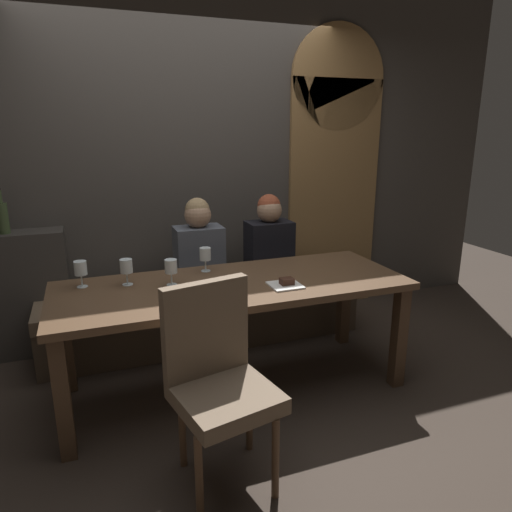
# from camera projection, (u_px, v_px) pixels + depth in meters

# --- Properties ---
(ground) EXTENTS (9.00, 9.00, 0.00)m
(ground) POSITION_uv_depth(u_px,v_px,m) (235.00, 386.00, 3.11)
(ground) COLOR #382D26
(back_wall_tiled) EXTENTS (6.00, 0.12, 3.00)m
(back_wall_tiled) POSITION_uv_depth(u_px,v_px,m) (187.00, 150.00, 3.80)
(back_wall_tiled) COLOR #423D38
(back_wall_tiled) RESTS_ON ground
(arched_door) EXTENTS (0.90, 0.05, 2.55)m
(arched_door) POSITION_uv_depth(u_px,v_px,m) (334.00, 163.00, 4.23)
(arched_door) COLOR olive
(arched_door) RESTS_ON ground
(dining_table) EXTENTS (2.20, 0.84, 0.74)m
(dining_table) POSITION_uv_depth(u_px,v_px,m) (233.00, 295.00, 2.93)
(dining_table) COLOR #493422
(dining_table) RESTS_ON ground
(banquette_bench) EXTENTS (2.50, 0.44, 0.45)m
(banquette_bench) POSITION_uv_depth(u_px,v_px,m) (207.00, 317.00, 3.68)
(banquette_bench) COLOR #4A3C2E
(banquette_bench) RESTS_ON ground
(chair_near_side) EXTENTS (0.52, 0.52, 0.98)m
(chair_near_side) POSITION_uv_depth(u_px,v_px,m) (217.00, 372.00, 2.20)
(chair_near_side) COLOR brown
(chair_near_side) RESTS_ON ground
(diner_redhead) EXTENTS (0.36, 0.24, 0.73)m
(diner_redhead) POSITION_uv_depth(u_px,v_px,m) (199.00, 248.00, 3.52)
(diner_redhead) COLOR #4C515B
(diner_redhead) RESTS_ON banquette_bench
(diner_bearded) EXTENTS (0.36, 0.24, 0.72)m
(diner_bearded) POSITION_uv_depth(u_px,v_px,m) (269.00, 242.00, 3.73)
(diner_bearded) COLOR black
(diner_bearded) RESTS_ON banquette_bench
(wine_bottle_pale_label) EXTENTS (0.08, 0.08, 0.33)m
(wine_bottle_pale_label) POSITION_uv_depth(u_px,v_px,m) (3.00, 217.00, 3.27)
(wine_bottle_pale_label) COLOR #384728
(wine_bottle_pale_label) RESTS_ON back_counter
(wine_glass_far_left) EXTENTS (0.08, 0.08, 0.16)m
(wine_glass_far_left) POSITION_uv_depth(u_px,v_px,m) (81.00, 269.00, 2.79)
(wine_glass_far_left) COLOR silver
(wine_glass_far_left) RESTS_ON dining_table
(wine_glass_center_back) EXTENTS (0.08, 0.08, 0.16)m
(wine_glass_center_back) POSITION_uv_depth(u_px,v_px,m) (126.00, 267.00, 2.83)
(wine_glass_center_back) COLOR silver
(wine_glass_center_back) RESTS_ON dining_table
(wine_glass_center_front) EXTENTS (0.08, 0.08, 0.16)m
(wine_glass_center_front) POSITION_uv_depth(u_px,v_px,m) (205.00, 255.00, 3.10)
(wine_glass_center_front) COLOR silver
(wine_glass_center_front) RESTS_ON dining_table
(wine_glass_end_left) EXTENTS (0.08, 0.08, 0.16)m
(wine_glass_end_left) POSITION_uv_depth(u_px,v_px,m) (171.00, 268.00, 2.83)
(wine_glass_end_left) COLOR silver
(wine_glass_end_left) RESTS_ON dining_table
(dessert_plate) EXTENTS (0.19, 0.19, 0.05)m
(dessert_plate) POSITION_uv_depth(u_px,v_px,m) (286.00, 284.00, 2.84)
(dessert_plate) COLOR white
(dessert_plate) RESTS_ON dining_table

